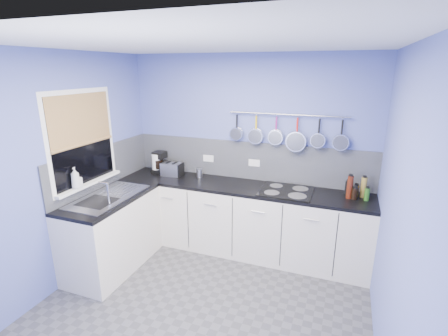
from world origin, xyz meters
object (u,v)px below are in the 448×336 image
Objects in this scene: soap_bottle_b at (77,180)px; canister at (199,173)px; paper_towel at (156,164)px; coffee_maker at (159,162)px; toaster at (172,169)px; soap_bottle_a at (75,178)px; hob at (286,191)px.

soap_bottle_b is 1.50× the size of canister.
soap_bottle_b reaches higher than canister.
paper_towel is 0.04m from coffee_maker.
canister is (0.64, 0.03, -0.08)m from paper_towel.
coffee_maker is 1.08× the size of toaster.
soap_bottle_a is at bearing -119.61° from toaster.
soap_bottle_b is (0.00, 0.02, -0.03)m from soap_bottle_a.
paper_towel is 0.65m from canister.
soap_bottle_b reaches higher than hob.
soap_bottle_a reaches higher than coffee_maker.
soap_bottle_b reaches higher than paper_towel.
coffee_maker is at bearing 176.01° from hob.
soap_bottle_a is at bearing -126.60° from canister.
paper_towel is at bearing 77.30° from soap_bottle_a.
paper_towel is 2.38× the size of canister.
canister is at bearing 2.77° from paper_towel.
toaster is (0.23, -0.06, -0.06)m from coffee_maker.
soap_bottle_a is at bearing -102.70° from paper_towel.
hob is (1.20, -0.13, -0.05)m from canister.
soap_bottle_a is 2.40m from hob.
soap_bottle_b is 2.38m from hob.
hob is at bearing -7.90° from toaster.
coffee_maker reaches higher than hob.
soap_bottle_a reaches higher than soap_bottle_b.
hob is at bearing 27.08° from soap_bottle_b.
soap_bottle_a is 1.30m from toaster.
coffee_maker is 0.24m from toaster.
canister is (0.39, 0.06, -0.03)m from toaster.
coffee_maker is (0.03, 0.03, 0.01)m from paper_towel.
toaster is (0.26, -0.03, -0.05)m from paper_towel.
coffee_maker is at bearing 76.33° from soap_bottle_a.
soap_bottle_b reaches higher than coffee_maker.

